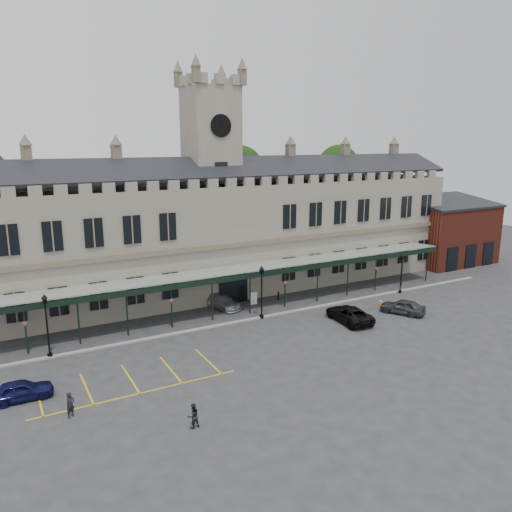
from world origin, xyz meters
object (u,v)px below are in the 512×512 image
lamp_post_right (401,270)px  car_taxi (222,301)px  station_building (213,234)px  person_b (193,416)px  lamp_post_mid (262,287)px  sign_board (254,298)px  clock_tower (211,173)px  car_left_a (21,390)px  car_right_a (403,307)px  car_van (349,314)px  traffic_cone (381,302)px  lamp_post_left (47,320)px  person_a (70,405)px

lamp_post_right → car_taxi: (-19.58, 4.86, -1.98)m
station_building → person_b: (-12.36, -24.85, -5.70)m
lamp_post_mid → sign_board: lamp_post_mid is taller
clock_tower → car_left_a: bearing=-141.8°
station_building → car_right_a: size_ratio=14.06×
car_van → person_b: size_ratio=3.50×
lamp_post_right → lamp_post_mid: bearing=179.1°
person_b → car_left_a: bearing=-52.3°
lamp_post_right → traffic_cone: size_ratio=5.91×
traffic_cone → lamp_post_mid: bearing=168.0°
traffic_cone → sign_board: bearing=149.2°
lamp_post_mid → clock_tower: bearing=91.5°
sign_board → car_right_a: (11.42, -9.50, 0.09)m
station_building → lamp_post_left: (-18.55, -10.32, -3.40)m
station_building → person_a: 27.95m
traffic_cone → car_right_a: bearing=-85.7°
lamp_post_left → car_van: size_ratio=0.97×
car_right_a → person_b: (-25.36, -8.85, 0.04)m
lamp_post_left → car_left_a: (-2.45, -6.13, -2.39)m
station_building → clock_tower: (0.00, 0.09, 6.64)m
lamp_post_left → car_left_a: bearing=-111.8°
station_building → car_right_a: station_building is taller
station_building → car_right_a: (13.00, -16.00, -5.74)m
car_left_a → car_van: 28.03m
traffic_cone → car_van: 6.15m
car_van → person_a: person_a is taller
station_building → car_left_a: size_ratio=15.08×
traffic_cone → person_a: size_ratio=0.47×
lamp_post_left → person_b: lamp_post_left is taller
sign_board → car_van: size_ratio=0.24×
lamp_post_mid → sign_board: (1.30, 4.01, -2.42)m
lamp_post_mid → car_taxi: 5.57m
person_b → car_right_a: bearing=-168.9°
car_left_a → car_taxi: bearing=-59.8°
station_building → car_van: 17.70m
car_taxi → person_b: person_b is taller
car_van → traffic_cone: bearing=-156.8°
lamp_post_left → lamp_post_mid: lamp_post_left is taller
car_van → car_right_a: (6.00, -0.79, -0.02)m
lamp_post_right → person_a: 37.55m
station_building → person_b: bearing=-116.4°
lamp_post_right → person_a: bearing=-165.5°
lamp_post_right → car_left_a: bearing=-171.7°
clock_tower → lamp_post_left: 23.52m
station_building → person_b: 28.33m
car_taxi → person_a: (-16.72, -14.27, 0.13)m
clock_tower → lamp_post_mid: size_ratio=4.81×
car_right_a → person_b: 26.86m
station_building → car_van: (7.00, -15.21, -5.73)m
station_building → traffic_cone: size_ratio=79.10×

